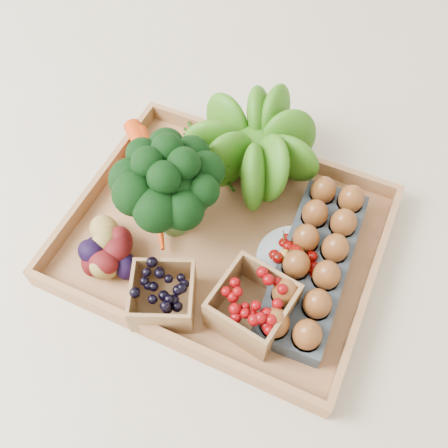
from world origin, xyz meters
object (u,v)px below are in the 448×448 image
at_px(tray, 224,239).
at_px(broccoli, 172,201).
at_px(egg_carton, 313,265).
at_px(cherry_bowl, 294,263).

bearing_deg(tray, broccoli, -173.18).
distance_m(tray, egg_carton, 0.17).
distance_m(cherry_bowl, egg_carton, 0.03).
xyz_separation_m(tray, cherry_bowl, (0.14, -0.01, 0.03)).
xyz_separation_m(broccoli, cherry_bowl, (0.23, 0.00, -0.06)).
height_order(tray, broccoli, broccoli).
bearing_deg(broccoli, cherry_bowl, 0.87).
relative_size(broccoli, cherry_bowl, 1.42).
xyz_separation_m(cherry_bowl, egg_carton, (0.03, 0.01, 0.00)).
height_order(broccoli, cherry_bowl, broccoli).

